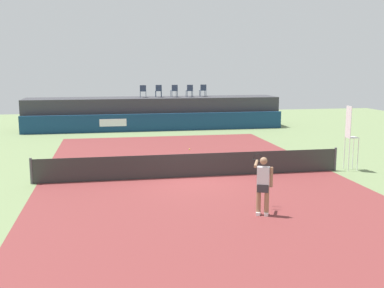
% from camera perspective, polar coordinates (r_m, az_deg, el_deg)
% --- Properties ---
extents(ground_plane, '(48.00, 48.00, 0.00)m').
position_cam_1_polar(ground_plane, '(21.39, -1.42, -2.23)').
color(ground_plane, '#6B7F51').
extents(court_inner, '(12.00, 22.00, 0.00)m').
position_cam_1_polar(court_inner, '(18.51, 0.05, -4.10)').
color(court_inner, maroon).
rests_on(court_inner, ground).
extents(sponsor_wall, '(18.00, 0.22, 1.20)m').
position_cam_1_polar(sponsor_wall, '(31.57, -4.47, 2.70)').
color(sponsor_wall, navy).
rests_on(sponsor_wall, ground).
extents(spectator_platform, '(18.00, 2.80, 2.20)m').
position_cam_1_polar(spectator_platform, '(33.30, -4.79, 3.93)').
color(spectator_platform, '#38383D').
rests_on(spectator_platform, ground).
extents(spectator_chair_far_left, '(0.48, 0.48, 0.89)m').
position_cam_1_polar(spectator_chair_far_left, '(32.96, -6.12, 6.62)').
color(spectator_chair_far_left, '#2D3D56').
rests_on(spectator_chair_far_left, spectator_platform).
extents(spectator_chair_left, '(0.45, 0.45, 0.89)m').
position_cam_1_polar(spectator_chair_left, '(33.28, -4.19, 6.68)').
color(spectator_chair_left, '#2D3D56').
rests_on(spectator_chair_left, spectator_platform).
extents(spectator_chair_center, '(0.47, 0.47, 0.89)m').
position_cam_1_polar(spectator_chair_center, '(33.33, -2.22, 6.70)').
color(spectator_chair_center, '#2D3D56').
rests_on(spectator_chair_center, spectator_platform).
extents(spectator_chair_right, '(0.46, 0.46, 0.89)m').
position_cam_1_polar(spectator_chair_right, '(33.42, -0.31, 6.72)').
color(spectator_chair_right, '#2D3D56').
rests_on(spectator_chair_right, spectator_platform).
extents(spectator_chair_far_right, '(0.45, 0.45, 0.89)m').
position_cam_1_polar(spectator_chair_far_right, '(33.90, 1.38, 6.76)').
color(spectator_chair_far_right, '#2D3D56').
rests_on(spectator_chair_far_right, spectator_platform).
extents(umpire_chair, '(0.45, 0.45, 2.76)m').
position_cam_1_polar(umpire_chair, '(20.55, 19.07, 1.25)').
color(umpire_chair, white).
rests_on(umpire_chair, ground).
extents(tennis_net, '(12.40, 0.02, 0.95)m').
position_cam_1_polar(tennis_net, '(18.40, 0.05, -2.67)').
color(tennis_net, '#2D2D2D').
rests_on(tennis_net, ground).
extents(net_post_near, '(0.10, 0.10, 1.00)m').
position_cam_1_polar(net_post_near, '(18.33, -19.40, -3.20)').
color(net_post_near, '#4C4C51').
rests_on(net_post_near, ground).
extents(net_post_far, '(0.10, 0.10, 1.00)m').
position_cam_1_polar(net_post_far, '(20.44, 17.41, -1.81)').
color(net_post_far, '#4C4C51').
rests_on(net_post_far, ground).
extents(tennis_player, '(0.59, 1.26, 1.77)m').
position_cam_1_polar(tennis_player, '(13.81, 8.82, -4.90)').
color(tennis_player, white).
rests_on(tennis_player, court_inner).
extents(tennis_ball, '(0.07, 0.07, 0.07)m').
position_cam_1_polar(tennis_ball, '(24.39, -0.32, -0.66)').
color(tennis_ball, '#D8EA33').
rests_on(tennis_ball, court_inner).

